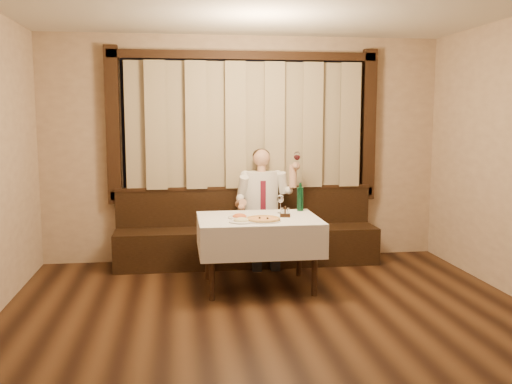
{
  "coord_description": "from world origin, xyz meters",
  "views": [
    {
      "loc": [
        -0.83,
        -4.14,
        1.81
      ],
      "look_at": [
        0.0,
        1.9,
        1.0
      ],
      "focal_mm": 40.0,
      "sensor_mm": 36.0,
      "label": 1
    }
  ],
  "objects": [
    {
      "name": "cruet_caddy",
      "position": [
        0.28,
        1.68,
        0.8
      ],
      "size": [
        0.12,
        0.08,
        0.12
      ],
      "rotation": [
        0.0,
        0.0,
        -0.27
      ],
      "color": "black",
      "rests_on": "dining_table"
    },
    {
      "name": "room",
      "position": [
        -0.0,
        0.97,
        1.5
      ],
      "size": [
        5.01,
        6.01,
        2.81
      ],
      "color": "black",
      "rests_on": "ground"
    },
    {
      "name": "seated_man",
      "position": [
        0.19,
        2.63,
        0.82
      ],
      "size": [
        0.78,
        0.58,
        1.42
      ],
      "color": "black",
      "rests_on": "ground"
    },
    {
      "name": "pizza",
      "position": [
        0.02,
        1.49,
        0.77
      ],
      "size": [
        0.37,
        0.37,
        0.04
      ],
      "rotation": [
        0.0,
        0.0,
        -0.04
      ],
      "color": "white",
      "rests_on": "dining_table"
    },
    {
      "name": "green_bottle",
      "position": [
        0.52,
        2.06,
        0.9
      ],
      "size": [
        0.07,
        0.07,
        0.33
      ],
      "rotation": [
        0.0,
        0.0,
        0.36
      ],
      "color": "#11532F",
      "rests_on": "dining_table"
    },
    {
      "name": "dining_table",
      "position": [
        0.0,
        1.7,
        0.65
      ],
      "size": [
        1.27,
        0.97,
        0.76
      ],
      "color": "black",
      "rests_on": "ground"
    },
    {
      "name": "pasta_red",
      "position": [
        -0.2,
        1.69,
        0.79
      ],
      "size": [
        0.24,
        0.24,
        0.08
      ],
      "rotation": [
        0.0,
        0.0,
        -0.11
      ],
      "color": "white",
      "rests_on": "dining_table"
    },
    {
      "name": "pasta_cream",
      "position": [
        -0.21,
        1.45,
        0.79
      ],
      "size": [
        0.25,
        0.25,
        0.09
      ],
      "rotation": [
        0.0,
        0.0,
        0.15
      ],
      "color": "white",
      "rests_on": "dining_table"
    },
    {
      "name": "table_wine_glass",
      "position": [
        0.27,
        1.93,
        0.91
      ],
      "size": [
        0.08,
        0.08,
        0.21
      ],
      "rotation": [
        0.0,
        0.0,
        0.11
      ],
      "color": "white",
      "rests_on": "dining_table"
    },
    {
      "name": "banquette",
      "position": [
        0.0,
        2.72,
        0.31
      ],
      "size": [
        3.2,
        0.61,
        0.94
      ],
      "color": "black",
      "rests_on": "ground"
    }
  ]
}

